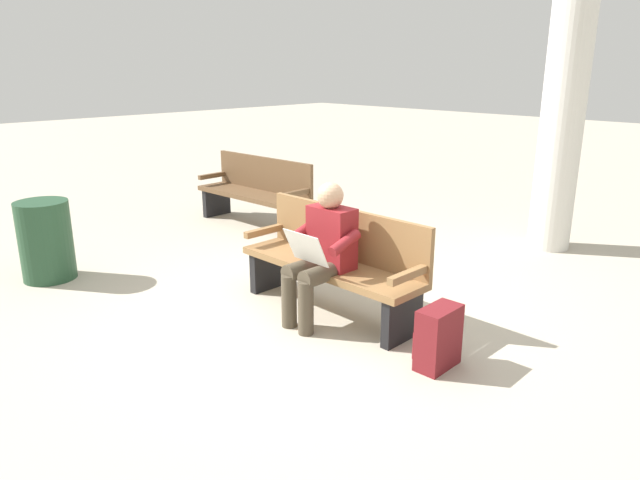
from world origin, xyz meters
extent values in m
plane|color=#B7AD99|center=(0.00, 0.00, 0.00)|extent=(40.00, 40.00, 0.00)
cube|color=olive|center=(0.00, 0.00, 0.42)|extent=(1.80, 0.48, 0.06)
cube|color=olive|center=(0.00, -0.21, 0.68)|extent=(1.80, 0.05, 0.45)
cube|color=olive|center=(-0.85, 0.00, 0.57)|extent=(0.06, 0.48, 0.06)
cube|color=olive|center=(0.85, 0.00, 0.57)|extent=(0.06, 0.48, 0.06)
cube|color=black|center=(-0.80, 0.00, 0.20)|extent=(0.08, 0.43, 0.39)
cube|color=black|center=(0.80, 0.00, 0.20)|extent=(0.08, 0.43, 0.39)
cube|color=maroon|center=(-0.08, 0.05, 0.71)|extent=(0.40, 0.22, 0.52)
sphere|color=tan|center=(-0.08, 0.07, 1.07)|extent=(0.22, 0.22, 0.22)
cylinder|color=#4C4233|center=(-0.18, 0.26, 0.47)|extent=(0.15, 0.42, 0.15)
cylinder|color=#4C4233|center=(0.02, 0.26, 0.47)|extent=(0.15, 0.42, 0.15)
cylinder|color=#4C4233|center=(-0.18, 0.45, 0.23)|extent=(0.13, 0.13, 0.45)
cylinder|color=#4C4233|center=(0.02, 0.45, 0.23)|extent=(0.13, 0.13, 0.45)
cylinder|color=maroon|center=(-0.32, 0.15, 0.74)|extent=(0.09, 0.31, 0.18)
cylinder|color=maroon|center=(0.16, 0.15, 0.74)|extent=(0.09, 0.31, 0.18)
cube|color=silver|center=(-0.08, 0.35, 0.68)|extent=(0.40, 0.13, 0.27)
cube|color=maroon|center=(-1.23, 0.15, 0.23)|extent=(0.20, 0.35, 0.46)
cube|color=maroon|center=(-1.12, 0.15, 0.16)|extent=(0.05, 0.25, 0.21)
cube|color=brown|center=(2.73, -1.34, 0.42)|extent=(1.81, 0.54, 0.06)
cube|color=brown|center=(2.73, -1.55, 0.68)|extent=(1.80, 0.11, 0.45)
cube|color=brown|center=(1.88, -1.36, 0.57)|extent=(0.08, 0.48, 0.06)
cube|color=brown|center=(3.58, -1.31, 0.57)|extent=(0.08, 0.48, 0.06)
cube|color=black|center=(1.93, -1.36, 0.20)|extent=(0.09, 0.43, 0.39)
cube|color=black|center=(3.53, -1.31, 0.20)|extent=(0.09, 0.43, 0.39)
cylinder|color=silver|center=(-0.52, -3.21, 1.91)|extent=(0.47, 0.47, 3.81)
cylinder|color=#23472D|center=(2.59, 1.41, 0.40)|extent=(0.51, 0.51, 0.80)
camera|label=1|loc=(-3.31, 3.42, 2.10)|focal=32.77mm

